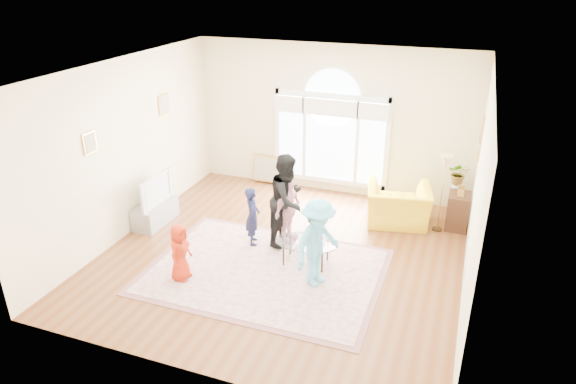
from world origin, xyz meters
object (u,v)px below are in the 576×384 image
(tv_console, at_px, (155,213))
(armchair, at_px, (398,205))
(television, at_px, (153,189))
(coffee_table, at_px, (306,243))
(area_rug, at_px, (265,271))

(tv_console, bearing_deg, armchair, 19.78)
(television, bearing_deg, coffee_table, -7.50)
(coffee_table, bearing_deg, television, 170.22)
(tv_console, relative_size, coffee_table, 0.94)
(coffee_table, xyz_separation_m, armchair, (1.20, 2.02, -0.01))
(coffee_table, bearing_deg, tv_console, 170.24)
(area_rug, height_order, coffee_table, coffee_table)
(tv_console, relative_size, television, 0.98)
(area_rug, distance_m, television, 2.90)
(television, height_order, coffee_table, television)
(television, bearing_deg, armchair, 19.81)
(area_rug, bearing_deg, armchair, 54.76)
(tv_console, relative_size, armchair, 0.84)
(coffee_table, bearing_deg, armchair, 56.86)
(tv_console, distance_m, television, 0.50)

